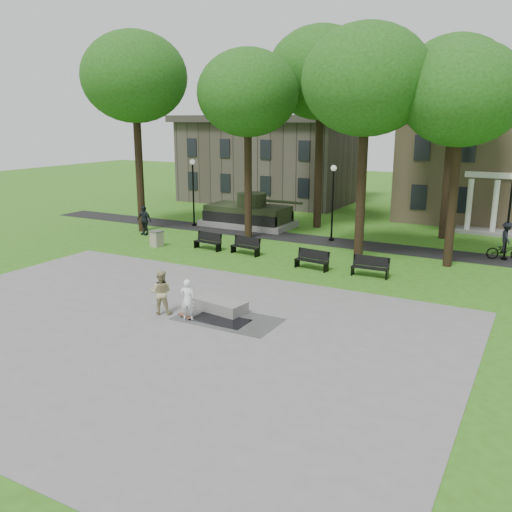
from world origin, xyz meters
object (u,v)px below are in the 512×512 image
at_px(concrete_block, 219,305).
at_px(trash_bin, 157,239).
at_px(friend_watching, 161,292).
at_px(skateboarder, 188,300).
at_px(park_bench_0, 208,241).
at_px(cyclist, 506,244).

relative_size(concrete_block, trash_bin, 2.29).
bearing_deg(friend_watching, skateboarder, 153.84).
xyz_separation_m(friend_watching, park_bench_0, (-4.45, 10.03, -0.37)).
height_order(skateboarder, cyclist, cyclist).
bearing_deg(park_bench_0, friend_watching, -58.54).
height_order(friend_watching, park_bench_0, friend_watching).
xyz_separation_m(friend_watching, trash_bin, (-7.60, 9.17, -0.41)).
height_order(friend_watching, trash_bin, friend_watching).
relative_size(friend_watching, trash_bin, 1.83).
bearing_deg(cyclist, friend_watching, 128.11).
relative_size(concrete_block, cyclist, 1.05).
xyz_separation_m(concrete_block, park_bench_0, (-6.27, 8.66, 0.28)).
bearing_deg(park_bench_0, trash_bin, -157.31).
distance_m(skateboarder, friend_watching, 1.31).
bearing_deg(friend_watching, trash_bin, -74.08).
bearing_deg(friend_watching, cyclist, -148.73).
bearing_deg(friend_watching, park_bench_0, -89.76).
relative_size(cyclist, park_bench_0, 1.14).
xyz_separation_m(friend_watching, cyclist, (11.07, 15.80, -0.04)).
relative_size(park_bench_0, trash_bin, 1.92).
bearing_deg(trash_bin, skateboarder, -46.04).
height_order(skateboarder, trash_bin, skateboarder).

